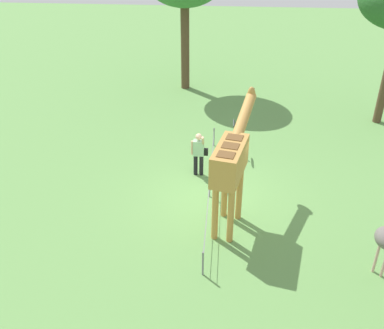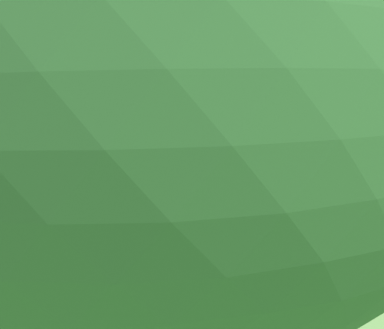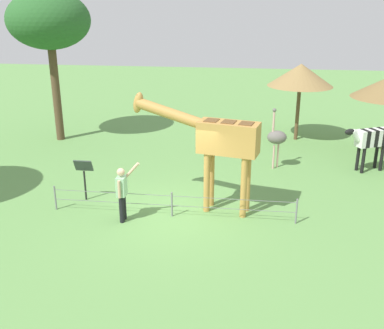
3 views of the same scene
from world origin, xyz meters
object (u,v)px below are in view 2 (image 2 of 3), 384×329
at_px(giraffe, 161,149).
at_px(tree_east, 144,107).
at_px(visitor, 267,214).
at_px(info_sign, 289,249).

xyz_separation_m(giraffe, tree_east, (7.47, -6.28, 2.88)).
bearing_deg(giraffe, visitor, 23.12).
distance_m(giraffe, visitor, 3.02).
bearing_deg(info_sign, tree_east, -61.07).
relative_size(visitor, info_sign, 1.30).
height_order(giraffe, info_sign, giraffe).
relative_size(giraffe, tree_east, 0.61).
relative_size(giraffe, info_sign, 2.91).
xyz_separation_m(tree_east, info_sign, (-3.39, 6.13, -4.09)).
bearing_deg(visitor, giraffe, -156.88).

